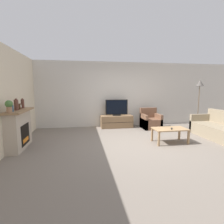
{
  "coord_description": "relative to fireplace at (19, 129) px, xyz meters",
  "views": [
    {
      "loc": [
        -1.55,
        -4.86,
        1.62
      ],
      "look_at": [
        -0.61,
        0.68,
        0.85
      ],
      "focal_mm": 28.0,
      "sensor_mm": 36.0,
      "label": 1
    }
  ],
  "objects": [
    {
      "name": "tv",
      "position": [
        3.08,
        2.06,
        0.27
      ],
      "size": [
        0.92,
        0.18,
        0.66
      ],
      "color": "black",
      "rests_on": "tv_stand"
    },
    {
      "name": "floor_lamp",
      "position": [
        6.1,
        1.1,
        1.11
      ],
      "size": [
        0.3,
        0.3,
        1.92
      ],
      "color": "black",
      "rests_on": "ground"
    },
    {
      "name": "mantel_vase_left",
      "position": [
        0.02,
        -0.39,
        0.6
      ],
      "size": [
        0.08,
        0.08,
        0.18
      ],
      "color": "#385670",
      "rests_on": "fireplace"
    },
    {
      "name": "wall_back",
      "position": [
        3.25,
        2.38,
        0.81
      ],
      "size": [
        12.0,
        0.06,
        2.7
      ],
      "color": "beige",
      "rests_on": "ground"
    },
    {
      "name": "armchair",
      "position": [
        4.42,
        1.69,
        -0.27
      ],
      "size": [
        0.7,
        0.76,
        0.81
      ],
      "color": "brown",
      "rests_on": "ground"
    },
    {
      "name": "coffee_table",
      "position": [
        4.25,
        -0.23,
        -0.16
      ],
      "size": [
        0.99,
        0.57,
        0.44
      ],
      "color": "#A37F56",
      "rests_on": "ground"
    },
    {
      "name": "mantel_clock",
      "position": [
        0.02,
        0.13,
        0.59
      ],
      "size": [
        0.08,
        0.11,
        0.15
      ],
      "color": "brown",
      "rests_on": "fireplace"
    },
    {
      "name": "couch",
      "position": [
        6.1,
        -0.21,
        -0.25
      ],
      "size": [
        0.89,
        2.15,
        0.87
      ],
      "color": "gray",
      "rests_on": "ground"
    },
    {
      "name": "fireplace",
      "position": [
        0.0,
        0.0,
        0.0
      ],
      "size": [
        0.43,
        1.3,
        1.05
      ],
      "color": "#B7A893",
      "rests_on": "ground"
    },
    {
      "name": "ground_plane",
      "position": [
        3.25,
        -0.07,
        -0.54
      ],
      "size": [
        24.0,
        24.0,
        0.0
      ],
      "primitive_type": "plane",
      "color": "slate"
    },
    {
      "name": "remote",
      "position": [
        4.27,
        -0.3,
        -0.09
      ],
      "size": [
        0.11,
        0.15,
        0.02
      ],
      "rotation": [
        0.0,
        0.0,
        -0.5
      ],
      "color": "black",
      "rests_on": "coffee_table"
    },
    {
      "name": "wall_left",
      "position": [
        -0.19,
        -0.07,
        0.81
      ],
      "size": [
        0.06,
        12.0,
        2.7
      ],
      "color": "beige",
      "rests_on": "ground"
    },
    {
      "name": "mantel_vase_centre_left",
      "position": [
        0.02,
        -0.1,
        0.66
      ],
      "size": [
        0.1,
        0.1,
        0.31
      ],
      "color": "#512D23",
      "rests_on": "fireplace"
    },
    {
      "name": "potted_plant",
      "position": [
        0.02,
        -0.55,
        0.68
      ],
      "size": [
        0.17,
        0.17,
        0.29
      ],
      "color": "#936B4C",
      "rests_on": "fireplace"
    },
    {
      "name": "tv_stand",
      "position": [
        3.08,
        2.06,
        -0.29
      ],
      "size": [
        1.31,
        0.51,
        0.49
      ],
      "color": "brown",
      "rests_on": "ground"
    },
    {
      "name": "mantel_vase_right",
      "position": [
        0.02,
        0.39,
        0.65
      ],
      "size": [
        0.09,
        0.09,
        0.28
      ],
      "color": "#512D23",
      "rests_on": "fireplace"
    }
  ]
}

